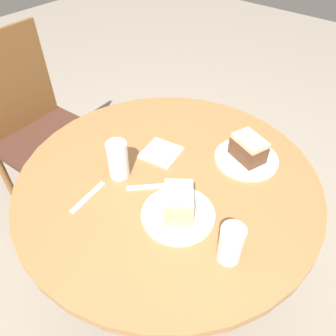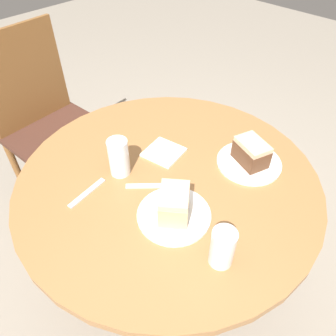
# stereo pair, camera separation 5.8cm
# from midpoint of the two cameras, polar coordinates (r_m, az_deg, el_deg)

# --- Properties ---
(ground_plane) EXTENTS (8.00, 8.00, 0.00)m
(ground_plane) POSITION_cam_midpoint_polar(r_m,az_deg,el_deg) (1.68, -1.04, -18.98)
(ground_plane) COLOR gray
(table) EXTENTS (1.01, 1.01, 0.71)m
(table) POSITION_cam_midpoint_polar(r_m,az_deg,el_deg) (1.21, -1.38, -6.55)
(table) COLOR #9E6B3D
(table) RESTS_ON ground_plane
(chair) EXTENTS (0.49, 0.47, 0.94)m
(chair) POSITION_cam_midpoint_polar(r_m,az_deg,el_deg) (1.82, -22.51, 6.55)
(chair) COLOR brown
(chair) RESTS_ON ground_plane
(plate_near) EXTENTS (0.22, 0.22, 0.01)m
(plate_near) POSITION_cam_midpoint_polar(r_m,az_deg,el_deg) (0.98, 0.07, -8.13)
(plate_near) COLOR white
(plate_near) RESTS_ON table
(plate_far) EXTENTS (0.22, 0.22, 0.01)m
(plate_far) POSITION_cam_midpoint_polar(r_m,az_deg,el_deg) (1.18, 12.12, 1.59)
(plate_far) COLOR white
(plate_far) RESTS_ON table
(cake_slice_near) EXTENTS (0.14, 0.13, 0.09)m
(cake_slice_near) POSITION_cam_midpoint_polar(r_m,az_deg,el_deg) (0.95, 0.07, -6.21)
(cake_slice_near) COLOR tan
(cake_slice_near) RESTS_ON plate_near
(cake_slice_far) EXTENTS (0.11, 0.14, 0.08)m
(cake_slice_far) POSITION_cam_midpoint_polar(r_m,az_deg,el_deg) (1.15, 12.45, 3.33)
(cake_slice_far) COLOR brown
(cake_slice_far) RESTS_ON plate_far
(glass_lemonade) EXTENTS (0.06, 0.06, 0.12)m
(glass_lemonade) POSITION_cam_midpoint_polar(r_m,az_deg,el_deg) (0.88, 8.94, -13.24)
(glass_lemonade) COLOR silver
(glass_lemonade) RESTS_ON table
(glass_water) EXTENTS (0.07, 0.07, 0.13)m
(glass_water) POSITION_cam_midpoint_polar(r_m,az_deg,el_deg) (1.08, -10.18, 1.12)
(glass_water) COLOR silver
(glass_water) RESTS_ON table
(napkin_stack) EXTENTS (0.14, 0.14, 0.01)m
(napkin_stack) POSITION_cam_midpoint_polar(r_m,az_deg,el_deg) (1.19, -2.58, 2.69)
(napkin_stack) COLOR white
(napkin_stack) RESTS_ON table
(fork) EXTENTS (0.15, 0.15, 0.00)m
(fork) POSITION_cam_midpoint_polar(r_m,az_deg,el_deg) (1.07, -3.80, -3.20)
(fork) COLOR silver
(fork) RESTS_ON table
(spoon) EXTENTS (0.15, 0.04, 0.00)m
(spoon) POSITION_cam_midpoint_polar(r_m,az_deg,el_deg) (1.07, -15.27, -4.96)
(spoon) COLOR silver
(spoon) RESTS_ON table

